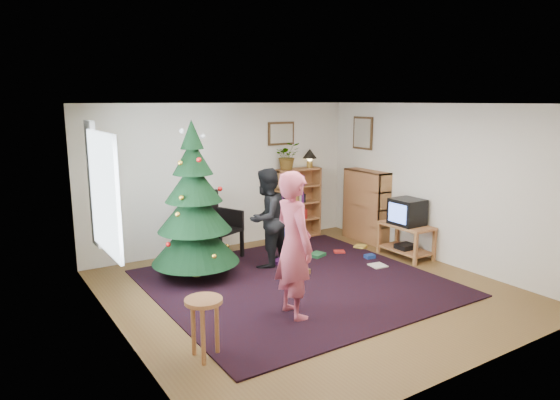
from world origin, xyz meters
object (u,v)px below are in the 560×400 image
bookshelf_back (296,202)px  armchair (215,222)px  tv_stand (406,238)px  person_by_chair (266,218)px  bookshelf_right (366,205)px  person_standing (294,245)px  picture_back (281,133)px  stool (204,312)px  crt_tv (407,212)px  potted_plant (288,156)px  christmas_tree (194,214)px  table_lamp (310,155)px  picture_right (363,133)px

bookshelf_back → armchair: 1.86m
tv_stand → person_by_chair: bearing=159.1°
bookshelf_right → armchair: size_ratio=1.20×
person_by_chair → person_standing: bearing=42.9°
person_by_chair → picture_back: bearing=-156.5°
person_standing → bookshelf_right: bearing=-51.1°
bookshelf_back → armchair: (-1.83, -0.32, -0.07)m
stool → person_standing: person_standing is taller
bookshelf_back → crt_tv: 2.16m
crt_tv → person_standing: person_standing is taller
picture_back → potted_plant: (0.05, -0.14, -0.40)m
christmas_tree → stool: (-0.86, -2.20, -0.47)m
table_lamp → picture_back: bearing=166.3°
bookshelf_back → stool: bearing=-135.8°
crt_tv → person_by_chair: person_by_chair is taller
christmas_tree → crt_tv: bearing=-16.0°
crt_tv → table_lamp: 2.20m
armchair → potted_plant: size_ratio=2.17×
person_by_chair → table_lamp: table_lamp is taller
picture_right → tv_stand: (-0.25, -1.41, -1.63)m
christmas_tree → crt_tv: size_ratio=4.71×
stool → person_by_chair: 2.89m
bookshelf_right → crt_tv: size_ratio=2.68×
bookshelf_right → person_by_chair: 2.32m
picture_right → tv_stand: bearing=-100.3°
bookshelf_right → table_lamp: table_lamp is taller
person_standing → person_by_chair: (0.67, 1.74, -0.11)m
armchair → table_lamp: table_lamp is taller
armchair → person_by_chair: person_by_chair is taller
bookshelf_back → armchair: size_ratio=1.20×
christmas_tree → person_by_chair: size_ratio=1.49×
crt_tv → armchair: armchair is taller
picture_right → armchair: picture_right is taller
table_lamp → potted_plant: bearing=-180.0°
picture_back → stool: picture_back is taller
crt_tv → potted_plant: size_ratio=0.97×
picture_right → christmas_tree: christmas_tree is taller
potted_plant → person_standing: bearing=-122.3°
bookshelf_back → bookshelf_right: (0.94, -0.89, 0.00)m
picture_back → person_by_chair: bearing=-130.5°
bookshelf_back → crt_tv: bearing=-67.8°
christmas_tree → crt_tv: (3.30, -0.95, -0.19)m
christmas_tree → tv_stand: bearing=-16.0°
person_by_chair → potted_plant: (1.16, 1.16, 0.78)m
crt_tv → armchair: 3.14m
crt_tv → stool: bearing=-163.2°
picture_back → tv_stand: size_ratio=0.63×
person_standing → picture_back: bearing=-25.6°
armchair → picture_right: bearing=-28.1°
picture_right → person_standing: bearing=-143.3°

